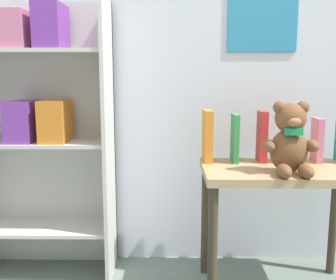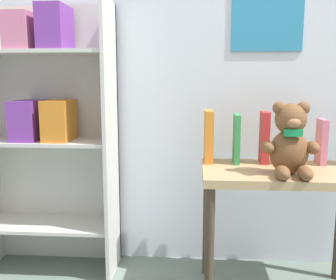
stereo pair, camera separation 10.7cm
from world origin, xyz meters
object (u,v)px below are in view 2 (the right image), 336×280
book_standing_pink (321,142)px  book_standing_green (236,139)px  book_standing_red (264,137)px  book_standing_orange (209,136)px  book_standing_yellow (293,144)px  display_table (283,190)px  teddy_bear (290,142)px  bookshelf_side (48,120)px

book_standing_pink → book_standing_green: bearing=-177.5°
book_standing_red → book_standing_orange: bearing=-178.2°
book_standing_yellow → book_standing_pink: size_ratio=0.86×
book_standing_orange → book_standing_pink: (0.53, -0.01, -0.02)m
display_table → teddy_bear: bearing=-91.3°
display_table → book_standing_red: bearing=116.4°
bookshelf_side → book_standing_yellow: 1.22m
book_standing_orange → display_table: bearing=-23.8°
bookshelf_side → book_standing_red: (1.08, -0.08, -0.07)m
book_standing_yellow → book_standing_pink: (0.13, 0.00, 0.01)m
bookshelf_side → display_table: bookshelf_side is taller
teddy_bear → book_standing_green: 0.30m
book_standing_orange → book_standing_pink: 0.53m
bookshelf_side → book_standing_pink: bearing=-3.5°
book_standing_green → book_standing_red: size_ratio=0.95×
display_table → book_standing_pink: book_standing_pink is taller
book_standing_red → book_standing_pink: bearing=0.1°
teddy_bear → book_standing_orange: (-0.33, 0.23, -0.01)m
bookshelf_side → display_table: 1.20m
bookshelf_side → book_standing_orange: bookshelf_side is taller
book_standing_orange → book_standing_green: 0.13m
bookshelf_side → book_standing_yellow: size_ratio=7.55×
book_standing_red → book_standing_pink: size_ratio=1.15×
display_table → book_standing_orange: 0.42m
book_standing_green → book_standing_red: 0.13m
book_standing_orange → book_standing_yellow: bearing=-3.1°
teddy_bear → book_standing_green: bearing=131.2°
book_standing_red → book_standing_green: bearing=-176.1°
book_standing_yellow → book_standing_pink: 0.13m
display_table → book_standing_green: bearing=147.1°
book_standing_orange → book_standing_yellow: 0.40m
display_table → book_standing_pink: 0.31m
display_table → book_standing_yellow: size_ratio=3.93×
book_standing_yellow → book_standing_orange: bearing=176.6°
bookshelf_side → book_standing_red: size_ratio=5.64×
teddy_bear → book_standing_red: bearing=105.6°
book_standing_orange → book_standing_red: (0.26, 0.00, -0.00)m
display_table → book_standing_pink: bearing=32.5°
bookshelf_side → book_standing_green: (0.95, -0.08, -0.07)m
teddy_bear → book_standing_green: size_ratio=1.32×
bookshelf_side → book_standing_pink: 1.35m
book_standing_green → book_standing_pink: size_ratio=1.09×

